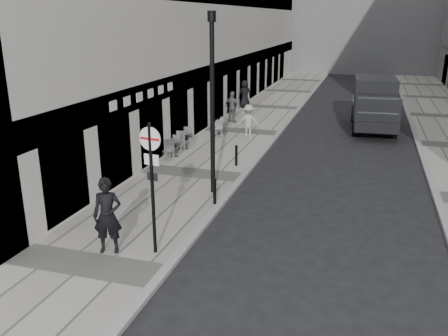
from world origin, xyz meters
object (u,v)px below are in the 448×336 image
at_px(sign_post, 152,172).
at_px(cyclist, 371,119).
at_px(lamppost, 212,96).
at_px(panel_van, 374,101).
at_px(walking_man, 107,216).

relative_size(sign_post, cyclist, 1.98).
distance_m(lamppost, panel_van, 13.83).
bearing_deg(cyclist, panel_van, 64.23).
xyz_separation_m(sign_post, lamppost, (0.05, 4.73, 1.17)).
relative_size(walking_man, sign_post, 0.59).
bearing_deg(sign_post, walking_man, -157.58).
relative_size(walking_man, panel_van, 0.33).
distance_m(sign_post, lamppost, 4.87).
relative_size(panel_van, cyclist, 3.48).
bearing_deg(walking_man, lamppost, 58.75).
xyz_separation_m(walking_man, panel_van, (6.55, 17.65, 0.45)).
relative_size(walking_man, cyclist, 1.16).
height_order(walking_man, lamppost, lamppost).
relative_size(lamppost, cyclist, 3.49).
bearing_deg(walking_man, panel_van, 51.86).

